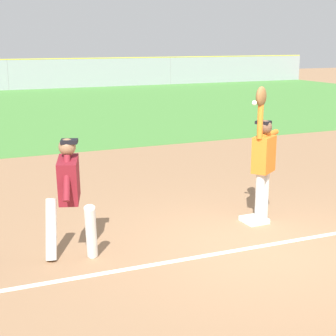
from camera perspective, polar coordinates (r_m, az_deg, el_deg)
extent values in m
plane|color=#936D4C|center=(8.06, 9.56, -8.34)|extent=(80.60, 80.60, 0.00)
cube|color=#478438|center=(24.25, -13.75, 6.20)|extent=(43.00, 19.59, 0.01)
cube|color=white|center=(6.96, -15.75, -12.30)|extent=(12.00, 0.30, 0.01)
cube|color=white|center=(9.07, 9.26, -5.52)|extent=(0.39, 0.39, 0.08)
cylinder|color=silver|center=(9.14, 10.32, -2.87)|extent=(0.21, 0.21, 0.85)
cylinder|color=silver|center=(8.96, 9.85, -3.19)|extent=(0.21, 0.21, 0.85)
cube|color=orange|center=(8.87, 10.28, 1.46)|extent=(0.51, 0.46, 0.60)
sphere|color=brown|center=(8.79, 10.40, 4.36)|extent=(0.32, 0.32, 0.23)
cube|color=black|center=(8.79, 10.24, 4.86)|extent=(0.29, 0.29, 0.05)
cylinder|color=orange|center=(8.56, 9.90, 5.19)|extent=(0.13, 0.13, 0.62)
cylinder|color=orange|center=(9.02, 10.87, 3.57)|extent=(0.56, 0.43, 0.09)
ellipsoid|color=brown|center=(8.52, 10.00, 7.59)|extent=(0.31, 0.27, 0.32)
cylinder|color=white|center=(7.38, -8.28, -6.85)|extent=(0.28, 0.46, 0.85)
cylinder|color=white|center=(7.58, -12.47, -6.46)|extent=(0.28, 0.46, 0.85)
cube|color=maroon|center=(7.26, -10.65, -1.28)|extent=(0.42, 0.58, 0.66)
sphere|color=#8C6647|center=(7.16, -10.81, 2.25)|extent=(0.29, 0.29, 0.23)
cube|color=black|center=(7.14, -10.59, 2.84)|extent=(0.27, 0.26, 0.05)
cylinder|color=maroon|center=(7.45, -10.51, -0.23)|extent=(0.22, 0.41, 0.58)
cylinder|color=maroon|center=(7.02, -10.85, -1.08)|extent=(0.22, 0.41, 0.58)
sphere|color=white|center=(8.37, 9.28, 6.94)|extent=(0.07, 0.07, 0.07)
cube|color=#93999E|center=(33.82, -16.87, 9.54)|extent=(43.00, 0.06, 1.80)
cylinder|color=yellow|center=(33.78, -16.98, 11.12)|extent=(43.00, 0.06, 0.06)
cylinder|color=gray|center=(33.82, -16.87, 9.54)|extent=(0.08, 0.08, 1.80)
cylinder|color=gray|center=(36.73, 0.25, 10.40)|extent=(0.08, 0.08, 1.80)
cylinder|color=gray|center=(42.26, 13.92, 10.43)|extent=(0.08, 0.08, 1.80)
cube|color=white|center=(36.60, -15.55, 9.39)|extent=(4.52, 2.21, 0.55)
cube|color=#2D333D|center=(36.58, -15.60, 10.13)|extent=(2.32, 1.90, 0.40)
cylinder|color=black|center=(37.70, -13.42, 9.20)|extent=(0.61, 0.26, 0.60)
cylinder|color=black|center=(35.82, -13.06, 9.00)|extent=(0.61, 0.26, 0.60)
cube|color=#1E6B33|center=(38.68, -6.39, 9.99)|extent=(4.43, 1.98, 0.55)
cube|color=#2D333D|center=(38.65, -6.41, 10.70)|extent=(2.23, 1.79, 0.40)
cylinder|color=black|center=(40.03, -4.75, 9.76)|extent=(0.60, 0.23, 0.60)
cylinder|color=black|center=(38.23, -3.85, 9.59)|extent=(0.60, 0.23, 0.60)
cylinder|color=black|center=(39.23, -8.84, 9.57)|extent=(0.60, 0.23, 0.60)
cylinder|color=black|center=(37.39, -8.12, 9.40)|extent=(0.60, 0.23, 0.60)
cube|color=#B21E1E|center=(40.38, 2.19, 10.22)|extent=(4.47, 2.06, 0.55)
cube|color=#2D333D|center=(40.35, 2.20, 10.89)|extent=(2.26, 1.83, 0.40)
cylinder|color=black|center=(41.92, 3.35, 9.96)|extent=(0.61, 0.24, 0.60)
cylinder|color=black|center=(40.27, 4.68, 9.78)|extent=(0.61, 0.24, 0.60)
cylinder|color=black|center=(40.59, -0.28, 9.86)|extent=(0.61, 0.24, 0.60)
cylinder|color=black|center=(38.89, 0.94, 9.69)|extent=(0.61, 0.24, 0.60)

